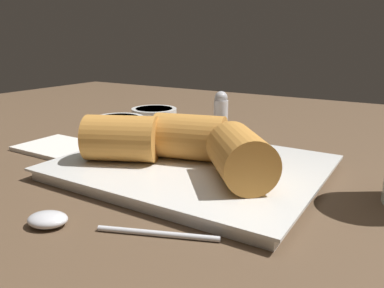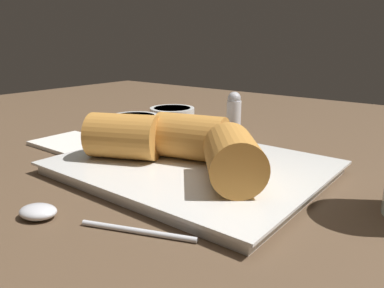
{
  "view_description": "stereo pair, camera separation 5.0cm",
  "coord_description": "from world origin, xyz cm",
  "px_view_note": "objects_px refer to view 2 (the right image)",
  "views": [
    {
      "loc": [
        19.37,
        -35.73,
        18.08
      ],
      "look_at": [
        -3.53,
        1.54,
        5.76
      ],
      "focal_mm": 35.0,
      "sensor_mm": 36.0,
      "label": 1
    },
    {
      "loc": [
        23.48,
        -32.87,
        18.08
      ],
      "look_at": [
        -3.53,
        1.54,
        5.76
      ],
      "focal_mm": 35.0,
      "sensor_mm": 36.0,
      "label": 2
    }
  ],
  "objects_px": {
    "napkin": "(74,142)",
    "serving_plate": "(192,167)",
    "spoon": "(54,215)",
    "dipping_bowl_near": "(135,122)",
    "salt_shaker": "(234,114)",
    "dipping_bowl_far": "(172,113)"
  },
  "relations": [
    {
      "from": "dipping_bowl_far",
      "to": "napkin",
      "type": "relative_size",
      "value": 0.87
    },
    {
      "from": "serving_plate",
      "to": "dipping_bowl_near",
      "type": "bearing_deg",
      "value": 152.04
    },
    {
      "from": "serving_plate",
      "to": "spoon",
      "type": "relative_size",
      "value": 1.85
    },
    {
      "from": "dipping_bowl_near",
      "to": "salt_shaker",
      "type": "xyz_separation_m",
      "value": [
        0.17,
        0.06,
        0.03
      ]
    },
    {
      "from": "serving_plate",
      "to": "spoon",
      "type": "bearing_deg",
      "value": -97.06
    },
    {
      "from": "spoon",
      "to": "salt_shaker",
      "type": "height_order",
      "value": "salt_shaker"
    },
    {
      "from": "salt_shaker",
      "to": "spoon",
      "type": "bearing_deg",
      "value": -84.43
    },
    {
      "from": "spoon",
      "to": "napkin",
      "type": "xyz_separation_m",
      "value": [
        -0.21,
        0.17,
        -0.0
      ]
    },
    {
      "from": "dipping_bowl_near",
      "to": "napkin",
      "type": "xyz_separation_m",
      "value": [
        0.0,
        -0.13,
        -0.01
      ]
    },
    {
      "from": "serving_plate",
      "to": "spoon",
      "type": "height_order",
      "value": "serving_plate"
    },
    {
      "from": "spoon",
      "to": "napkin",
      "type": "relative_size",
      "value": 1.57
    },
    {
      "from": "serving_plate",
      "to": "napkin",
      "type": "relative_size",
      "value": 2.91
    },
    {
      "from": "napkin",
      "to": "serving_plate",
      "type": "bearing_deg",
      "value": 2.6
    },
    {
      "from": "spoon",
      "to": "salt_shaker",
      "type": "xyz_separation_m",
      "value": [
        -0.04,
        0.36,
        0.03
      ]
    },
    {
      "from": "dipping_bowl_near",
      "to": "serving_plate",
      "type": "bearing_deg",
      "value": -27.96
    },
    {
      "from": "spoon",
      "to": "napkin",
      "type": "distance_m",
      "value": 0.27
    },
    {
      "from": "napkin",
      "to": "salt_shaker",
      "type": "height_order",
      "value": "salt_shaker"
    },
    {
      "from": "serving_plate",
      "to": "dipping_bowl_far",
      "type": "bearing_deg",
      "value": 135.34
    },
    {
      "from": "dipping_bowl_near",
      "to": "dipping_bowl_far",
      "type": "distance_m",
      "value": 0.11
    },
    {
      "from": "dipping_bowl_near",
      "to": "napkin",
      "type": "relative_size",
      "value": 0.87
    },
    {
      "from": "dipping_bowl_near",
      "to": "salt_shaker",
      "type": "bearing_deg",
      "value": 20.17
    },
    {
      "from": "dipping_bowl_far",
      "to": "salt_shaker",
      "type": "distance_m",
      "value": 0.18
    }
  ]
}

